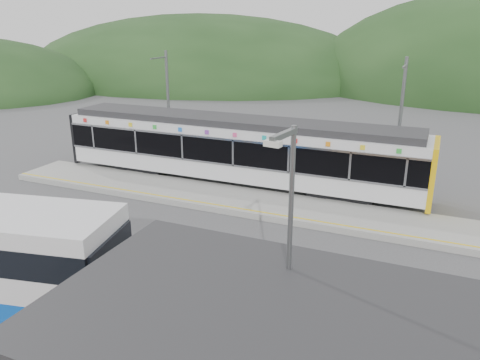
% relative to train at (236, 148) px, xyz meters
% --- Properties ---
extents(ground, '(120.00, 120.00, 0.00)m').
position_rel_train_xyz_m(ground, '(1.18, -6.00, -2.06)').
color(ground, '#4C4C4F').
rests_on(ground, ground).
extents(hills, '(146.00, 149.00, 26.00)m').
position_rel_train_xyz_m(hills, '(7.37, -0.71, -2.06)').
color(hills, '#1E3D19').
rests_on(hills, ground).
extents(platform, '(26.00, 3.20, 0.30)m').
position_rel_train_xyz_m(platform, '(1.18, -2.70, -1.91)').
color(platform, '#9E9E99').
rests_on(platform, ground).
extents(yellow_line, '(26.00, 0.10, 0.01)m').
position_rel_train_xyz_m(yellow_line, '(1.18, -4.00, -1.76)').
color(yellow_line, yellow).
rests_on(yellow_line, platform).
extents(train, '(20.44, 3.01, 3.74)m').
position_rel_train_xyz_m(train, '(0.00, 0.00, 0.00)').
color(train, black).
rests_on(train, ground).
extents(catenary_mast_west, '(0.18, 1.80, 7.00)m').
position_rel_train_xyz_m(catenary_mast_west, '(-5.82, 2.56, 1.58)').
color(catenary_mast_west, slate).
rests_on(catenary_mast_west, ground).
extents(catenary_mast_east, '(0.18, 1.80, 7.00)m').
position_rel_train_xyz_m(catenary_mast_east, '(8.18, 2.56, 1.58)').
color(catenary_mast_east, slate).
rests_on(catenary_mast_east, ground).
extents(lamp_post, '(0.37, 1.15, 6.50)m').
position_rel_train_xyz_m(lamp_post, '(7.14, -13.26, 1.80)').
color(lamp_post, slate).
rests_on(lamp_post, ground).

